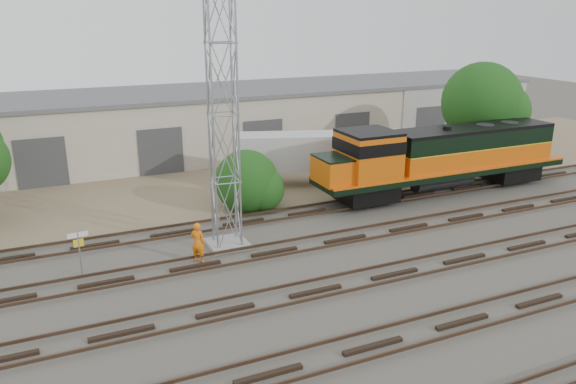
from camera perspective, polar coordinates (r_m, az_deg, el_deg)
name	(u,v)px	position (r m, az deg, el deg)	size (l,w,h in m)	color
ground	(360,251)	(28.34, 7.32, -5.96)	(140.00, 140.00, 0.00)	#47423A
dirt_strip	(253,175)	(41.09, -3.55, 1.75)	(80.00, 16.00, 0.02)	#726047
tracks	(395,274)	(26.05, 10.77, -8.18)	(80.00, 20.40, 0.28)	black
warehouse	(220,121)	(47.85, -6.97, 7.21)	(58.40, 10.40, 5.30)	#C1B4A1
locomotive	(441,157)	(37.51, 15.24, 3.49)	(18.05, 3.17, 4.34)	black
signal_tower	(223,119)	(27.03, -6.61, 7.36)	(1.97, 1.97, 13.32)	gray
sign_post	(79,245)	(26.65, -20.48, -5.09)	(0.87, 0.14, 2.14)	gray
worker	(198,242)	(26.93, -9.13, -5.07)	(0.72, 0.47, 1.98)	orange
semi_trailer	(324,152)	(38.37, 3.66, 4.03)	(11.69, 5.89, 3.56)	silver
dumpster_blue	(463,137)	(52.48, 17.33, 5.35)	(1.60, 1.50, 1.50)	#16379B
dumpster_red	(475,131)	(55.60, 18.45, 5.85)	(1.50, 1.40, 1.40)	maroon
tree_mid	(251,183)	(33.59, -3.82, 0.88)	(4.03, 3.84, 3.84)	#382619
tree_east	(487,104)	(44.46, 19.54, 8.39)	(6.18, 5.89, 7.95)	#382619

